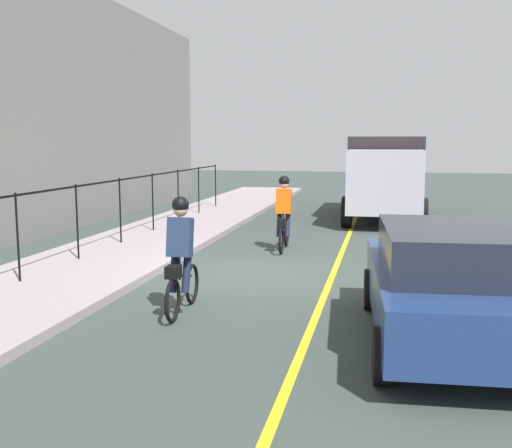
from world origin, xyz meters
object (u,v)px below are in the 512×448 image
patrol_sedan (444,283)px  box_truck_background (386,173)px  cyclist_lead (284,214)px  cyclist_follow (181,256)px

patrol_sedan → box_truck_background: box_truck_background is taller
cyclist_lead → cyclist_follow: (-5.59, 0.64, 0.00)m
cyclist_follow → patrol_sedan: (-0.58, -3.81, -0.09)m
patrol_sedan → cyclist_follow: bearing=77.4°
box_truck_background → cyclist_lead: bearing=-18.9°
cyclist_lead → patrol_sedan: 6.94m
cyclist_lead → patrol_sedan: cyclist_lead is taller
patrol_sedan → box_truck_background: (12.99, 0.81, 0.73)m
patrol_sedan → cyclist_lead: bearing=23.2°
cyclist_follow → box_truck_background: size_ratio=0.27×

